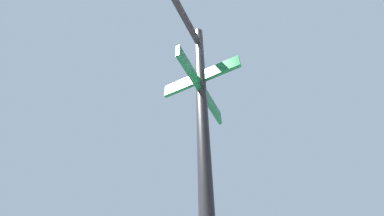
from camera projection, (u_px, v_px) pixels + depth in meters
The scene contains 0 objects.
Camera 1 is at (-6.20, -5.57, 1.62)m, focal length 23.14 mm.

